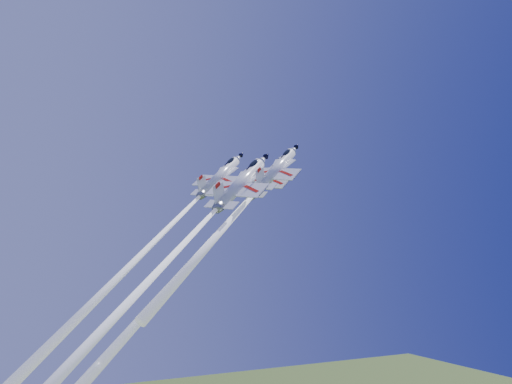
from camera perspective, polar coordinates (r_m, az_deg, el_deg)
name	(u,v)px	position (r m, az deg, el deg)	size (l,w,h in m)	color
jet_lead	(199,254)	(91.53, -5.75, -6.20)	(44.00, 26.06, 46.75)	silver
jet_left	(152,244)	(91.67, -10.39, -5.15)	(39.70, 23.52, 41.98)	silver
jet_right	(237,213)	(90.01, -1.88, -2.11)	(31.35, 18.64, 32.29)	silver
jet_slot	(148,282)	(79.68, -10.74, -8.79)	(47.67, 28.24, 50.60)	silver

